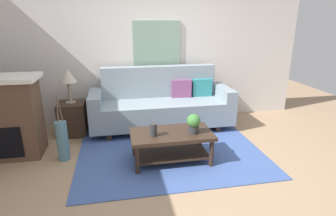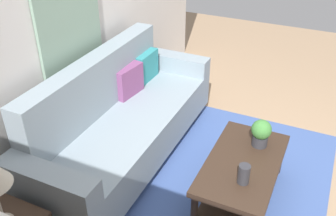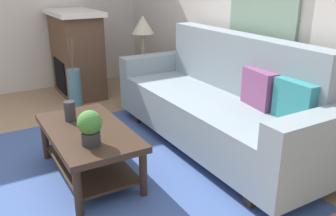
{
  "view_description": "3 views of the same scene",
  "coord_description": "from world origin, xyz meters",
  "px_view_note": "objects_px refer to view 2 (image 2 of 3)",
  "views": [
    {
      "loc": [
        -0.73,
        -3.14,
        1.88
      ],
      "look_at": [
        0.02,
        0.76,
        0.59
      ],
      "focal_mm": 29.22,
      "sensor_mm": 36.0,
      "label": 1
    },
    {
      "loc": [
        -2.59,
        -0.29,
        2.53
      ],
      "look_at": [
        0.11,
        0.97,
        0.68
      ],
      "focal_mm": 40.39,
      "sensor_mm": 36.0,
      "label": 2
    },
    {
      "loc": [
        2.59,
        -0.6,
        1.59
      ],
      "look_at": [
        0.21,
        0.79,
        0.58
      ],
      "focal_mm": 38.54,
      "sensor_mm": 36.0,
      "label": 3
    }
  ],
  "objects_px": {
    "coffee_table": "(242,172)",
    "throw_pillow_teal": "(146,66)",
    "potted_plant_tabletop": "(261,132)",
    "throw_pillow_plum": "(129,81)",
    "tabletop_vase": "(244,174)",
    "framed_painting": "(69,18)",
    "couch": "(121,122)"
  },
  "relations": [
    {
      "from": "tabletop_vase",
      "to": "throw_pillow_teal",
      "type": "bearing_deg",
      "value": 52.57
    },
    {
      "from": "throw_pillow_teal",
      "to": "coffee_table",
      "type": "bearing_deg",
      "value": -121.74
    },
    {
      "from": "throw_pillow_plum",
      "to": "tabletop_vase",
      "type": "height_order",
      "value": "throw_pillow_plum"
    },
    {
      "from": "throw_pillow_teal",
      "to": "couch",
      "type": "bearing_deg",
      "value": -170.99
    },
    {
      "from": "throw_pillow_teal",
      "to": "tabletop_vase",
      "type": "relative_size",
      "value": 2.13
    },
    {
      "from": "tabletop_vase",
      "to": "potted_plant_tabletop",
      "type": "xyz_separation_m",
      "value": [
        0.54,
        -0.0,
        0.06
      ]
    },
    {
      "from": "throw_pillow_teal",
      "to": "framed_painting",
      "type": "xyz_separation_m",
      "value": [
        -0.78,
        0.34,
        0.75
      ]
    },
    {
      "from": "throw_pillow_plum",
      "to": "couch",
      "type": "bearing_deg",
      "value": -162.4
    },
    {
      "from": "couch",
      "to": "throw_pillow_teal",
      "type": "relative_size",
      "value": 6.83
    },
    {
      "from": "framed_painting",
      "to": "throw_pillow_teal",
      "type": "bearing_deg",
      "value": -23.54
    },
    {
      "from": "coffee_table",
      "to": "throw_pillow_teal",
      "type": "bearing_deg",
      "value": 58.26
    },
    {
      "from": "throw_pillow_plum",
      "to": "coffee_table",
      "type": "height_order",
      "value": "throw_pillow_plum"
    },
    {
      "from": "tabletop_vase",
      "to": "framed_painting",
      "type": "distance_m",
      "value": 2.04
    },
    {
      "from": "couch",
      "to": "potted_plant_tabletop",
      "type": "xyz_separation_m",
      "value": [
        0.21,
        -1.33,
        0.14
      ]
    },
    {
      "from": "couch",
      "to": "throw_pillow_plum",
      "type": "height_order",
      "value": "couch"
    },
    {
      "from": "throw_pillow_plum",
      "to": "throw_pillow_teal",
      "type": "relative_size",
      "value": 1.0
    },
    {
      "from": "couch",
      "to": "framed_painting",
      "type": "relative_size",
      "value": 2.84
    },
    {
      "from": "coffee_table",
      "to": "couch",
      "type": "bearing_deg",
      "value": 86.61
    },
    {
      "from": "potted_plant_tabletop",
      "to": "throw_pillow_teal",
      "type": "bearing_deg",
      "value": 68.55
    },
    {
      "from": "throw_pillow_teal",
      "to": "potted_plant_tabletop",
      "type": "xyz_separation_m",
      "value": [
        -0.57,
        -1.45,
        -0.11
      ]
    },
    {
      "from": "tabletop_vase",
      "to": "potted_plant_tabletop",
      "type": "bearing_deg",
      "value": -0.28
    },
    {
      "from": "throw_pillow_plum",
      "to": "potted_plant_tabletop",
      "type": "xyz_separation_m",
      "value": [
        -0.18,
        -1.45,
        -0.11
      ]
    },
    {
      "from": "throw_pillow_plum",
      "to": "tabletop_vase",
      "type": "relative_size",
      "value": 2.13
    },
    {
      "from": "potted_plant_tabletop",
      "to": "framed_painting",
      "type": "distance_m",
      "value": 2.0
    },
    {
      "from": "throw_pillow_teal",
      "to": "framed_painting",
      "type": "relative_size",
      "value": 0.42
    },
    {
      "from": "couch",
      "to": "throw_pillow_teal",
      "type": "height_order",
      "value": "couch"
    },
    {
      "from": "coffee_table",
      "to": "potted_plant_tabletop",
      "type": "distance_m",
      "value": 0.39
    },
    {
      "from": "throw_pillow_teal",
      "to": "throw_pillow_plum",
      "type": "bearing_deg",
      "value": 180.0
    },
    {
      "from": "potted_plant_tabletop",
      "to": "framed_painting",
      "type": "xyz_separation_m",
      "value": [
        -0.21,
        1.79,
        0.86
      ]
    },
    {
      "from": "couch",
      "to": "framed_painting",
      "type": "height_order",
      "value": "framed_painting"
    },
    {
      "from": "potted_plant_tabletop",
      "to": "tabletop_vase",
      "type": "bearing_deg",
      "value": 179.72
    },
    {
      "from": "throw_pillow_plum",
      "to": "coffee_table",
      "type": "distance_m",
      "value": 1.51
    }
  ]
}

